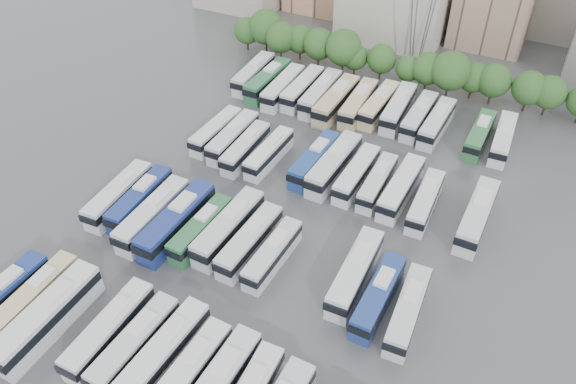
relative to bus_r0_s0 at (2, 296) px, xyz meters
The scene contains 44 objects.
ground 33.03m from the bus_r0_s0, 49.18° to the left, with size 220.00×220.00×0.00m, color #424447.
tree_line 70.16m from the bus_r0_s0, 72.96° to the left, with size 65.21×8.21×8.46m.
bus_r0_s0 is the anchor object (origin of this frame).
bus_r0_s1 3.68m from the bus_r0_s0, 30.17° to the left, with size 2.75×11.33×3.54m.
bus_r0_s2 6.69m from the bus_r0_s0, ahead, with size 3.03×13.62×4.27m.
bus_r0_s4 13.47m from the bus_r0_s0, ahead, with size 2.68×12.04×3.77m.
bus_r0_s5 16.80m from the bus_r0_s0, ahead, with size 2.97×11.80×3.68m.
bus_r0_s6 20.06m from the bus_r0_s0, ahead, with size 3.23×12.20×3.79m.
bus_r0_s7 23.45m from the bus_r0_s0, ahead, with size 2.99×11.83×3.68m.
bus_r1_s0 19.07m from the bus_r0_s0, 89.16° to the left, with size 3.26×12.23×3.80m.
bus_r1_s1 19.91m from the bus_r0_s0, 80.42° to the left, with size 3.12×11.89×3.70m.
bus_r1_s2 19.10m from the bus_r0_s0, 69.25° to the left, with size 2.89×12.82×4.02m.
bus_r1_s3 20.78m from the bus_r0_s0, 60.75° to the left, with size 3.10×13.48×4.22m.
bus_r1_s4 22.90m from the bus_r0_s0, 54.26° to the left, with size 2.77×11.17×3.48m.
bus_r1_s5 25.99m from the bus_r0_s0, 50.79° to the left, with size 3.27×12.87×4.01m.
bus_r1_s6 27.71m from the bus_r0_s0, 44.28° to the left, with size 3.07×11.93×3.71m.
bus_r1_s7 29.88m from the bus_r0_s0, 39.00° to the left, with size 2.73×10.90×3.40m.
bus_r1_s10 38.69m from the bus_r0_s0, 31.49° to the left, with size 2.98×12.51×3.91m.
bus_r1_s11 40.75m from the bus_r0_s0, 26.68° to the left, with size 2.72×11.37×3.55m.
bus_r1_s12 43.70m from the bus_r0_s0, 24.19° to the left, with size 3.02×11.42×3.55m.
bus_r2_s1 37.84m from the bus_r0_s0, 84.58° to the left, with size 2.81×11.29×3.52m.
bus_r2_s2 37.92m from the bus_r0_s0, 79.72° to the left, with size 2.69×11.84×3.71m.
bus_r2_s3 37.13m from the bus_r0_s0, 74.70° to the left, with size 2.62×11.31×3.54m.
bus_r2_s4 38.71m from the bus_r0_s0, 69.73° to the left, with size 2.72×11.02×3.44m.
bus_r2_s6 42.60m from the bus_r0_s0, 61.92° to the left, with size 3.09×11.99×3.73m.
bus_r2_s7 44.10m from the bus_r0_s0, 58.57° to the left, with size 3.47×13.21×4.11m.
bus_r2_s8 45.73m from the bus_r0_s0, 54.54° to the left, with size 2.83×11.62×3.63m.
bus_r2_s9 47.41m from the bus_r0_s0, 51.25° to the left, with size 2.45×10.88×3.41m.
bus_r2_s10 49.60m from the bus_r0_s0, 48.38° to the left, with size 3.03×12.25×3.82m.
bus_r2_s11 51.29m from the bus_r0_s0, 44.49° to the left, with size 2.73×11.26×3.51m.
bus_r2_s13 56.21m from the bus_r0_s0, 39.78° to the left, with size 3.04×12.75×3.98m.
bus_r3_s0 55.84m from the bus_r0_s0, 90.08° to the left, with size 3.22×12.36×3.85m.
bus_r3_s1 54.88m from the bus_r0_s0, 86.47° to the left, with size 3.01×12.58×3.93m.
bus_r3_s2 54.31m from the bus_r0_s0, 82.87° to the left, with size 2.94×12.36×3.86m.
bus_r3_s3 55.93m from the bus_r0_s0, 79.86° to the left, with size 2.74×12.25×3.84m.
bus_r3_s4 56.30m from the bus_r0_s0, 76.29° to the left, with size 2.98×12.80×4.00m.
bus_r3_s5 56.21m from the bus_r0_s0, 72.84° to the left, with size 3.18×13.27×4.14m.
bus_r3_s6 58.17m from the bus_r0_s0, 69.78° to the left, with size 3.10×12.56×3.92m.
bus_r3_s7 60.55m from the bus_r0_s0, 67.49° to the left, with size 3.21×12.21×3.80m.
bus_r3_s8 62.04m from the bus_r0_s0, 64.85° to the left, with size 3.11×12.59×3.93m.
bus_r3_s9 63.07m from the bus_r0_s0, 61.62° to the left, with size 2.88×11.98×3.74m.
bus_r3_s10 63.95m from the bus_r0_s0, 58.91° to the left, with size 3.08×12.03×3.75m.
bus_r3_s12 67.53m from the bus_r0_s0, 54.07° to the left, with size 2.69×11.28×3.52m.
bus_r3_s13 69.88m from the bus_r0_s0, 52.04° to the left, with size 2.95×11.70×3.64m.
Camera 1 is at (23.66, -46.13, 49.40)m, focal length 35.00 mm.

